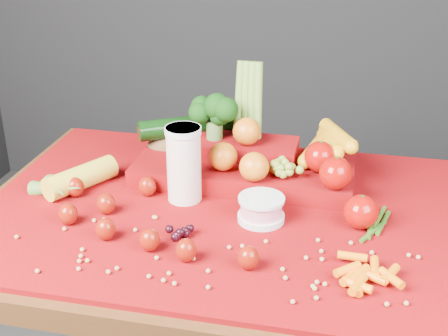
% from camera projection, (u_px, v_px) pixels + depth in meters
% --- Properties ---
extents(table, '(1.10, 0.80, 0.75)m').
position_uv_depth(table, '(222.00, 248.00, 1.43)').
color(table, '#34210B').
rests_on(table, ground).
extents(red_cloth, '(1.05, 0.75, 0.01)m').
position_uv_depth(red_cloth, '(222.00, 210.00, 1.39)').
color(red_cloth, '#7D0704').
rests_on(red_cloth, table).
extents(milk_glass, '(0.08, 0.08, 0.17)m').
position_uv_depth(milk_glass, '(184.00, 161.00, 1.38)').
color(milk_glass, beige).
rests_on(milk_glass, red_cloth).
extents(yogurt_bowl, '(0.10, 0.10, 0.05)m').
position_uv_depth(yogurt_bowl, '(261.00, 208.00, 1.32)').
color(yogurt_bowl, silver).
rests_on(yogurt_bowl, red_cloth).
extents(strawberry_scatter, '(0.48, 0.28, 0.05)m').
position_uv_depth(strawberry_scatter, '(133.00, 218.00, 1.29)').
color(strawberry_scatter, maroon).
rests_on(strawberry_scatter, red_cloth).
extents(dark_grape_cluster, '(0.06, 0.05, 0.03)m').
position_uv_depth(dark_grape_cluster, '(179.00, 232.00, 1.26)').
color(dark_grape_cluster, black).
rests_on(dark_grape_cluster, red_cloth).
extents(soybean_scatter, '(0.84, 0.24, 0.01)m').
position_uv_depth(soybean_scatter, '(199.00, 254.00, 1.20)').
color(soybean_scatter, tan).
rests_on(soybean_scatter, red_cloth).
extents(corn_ear, '(0.25, 0.26, 0.06)m').
position_uv_depth(corn_ear, '(64.00, 185.00, 1.43)').
color(corn_ear, gold).
rests_on(corn_ear, red_cloth).
extents(potato, '(0.11, 0.08, 0.07)m').
position_uv_depth(potato, '(167.00, 149.00, 1.59)').
color(potato, brown).
rests_on(potato, red_cloth).
extents(baby_carrot_pile, '(0.18, 0.18, 0.03)m').
position_uv_depth(baby_carrot_pile, '(368.00, 272.00, 1.13)').
color(baby_carrot_pile, orange).
rests_on(baby_carrot_pile, red_cloth).
extents(green_bean_pile, '(0.14, 0.12, 0.01)m').
position_uv_depth(green_bean_pile, '(377.00, 225.00, 1.31)').
color(green_bean_pile, '#2A5914').
rests_on(green_bean_pile, red_cloth).
extents(produce_mound, '(0.60, 0.38, 0.27)m').
position_uv_depth(produce_mound, '(253.00, 157.00, 1.49)').
color(produce_mound, '#7D0704').
rests_on(produce_mound, red_cloth).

